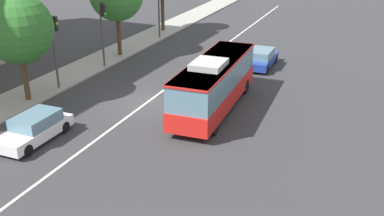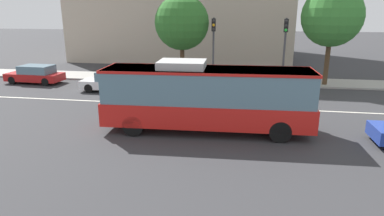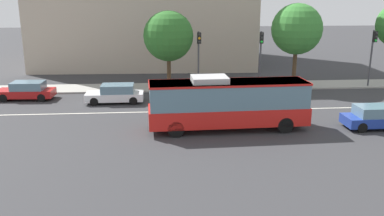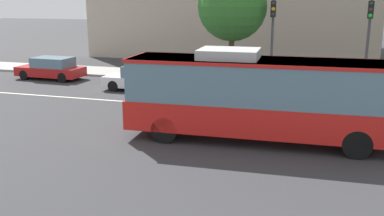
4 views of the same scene
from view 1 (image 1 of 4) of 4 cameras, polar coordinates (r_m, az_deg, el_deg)
The scene contains 10 objects.
ground_plane at distance 29.62m, azimuth -5.63°, elevation 0.72°, with size 160.00×160.00×0.00m, color #333335.
sidewalk_kerb at distance 33.90m, azimuth -17.60°, elevation 2.75°, with size 80.00×3.33×0.14m, color #9E9B93.
lane_centre_line at distance 29.62m, azimuth -5.63°, elevation 0.73°, with size 76.00×0.16×0.01m, color silver.
transit_bus at distance 27.78m, azimuth 2.84°, elevation 3.29°, with size 10.09×2.88×3.46m.
sedan_white at distance 25.61m, azimuth -19.15°, elevation -2.39°, with size 4.50×1.83×1.46m.
sedan_blue at distance 36.82m, azimuth 8.72°, elevation 6.20°, with size 4.52×1.86×1.46m.
traffic_light_near_corner at distance 32.00m, azimuth -16.84°, elevation 8.25°, with size 0.34×0.62×5.20m.
traffic_light_mid_block at distance 36.12m, azimuth -11.15°, elevation 10.37°, with size 0.35×0.62×5.20m.
traffic_light_far_corner at distance 44.96m, azimuth -4.03°, elevation 13.12°, with size 0.34×0.62×5.20m.
street_tree_kerbside_left at distance 30.20m, azimuth -21.03°, elevation 9.24°, with size 4.37×4.37×6.97m.
Camera 1 is at (-24.07, -13.24, 11.07)m, focal length 42.41 mm.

